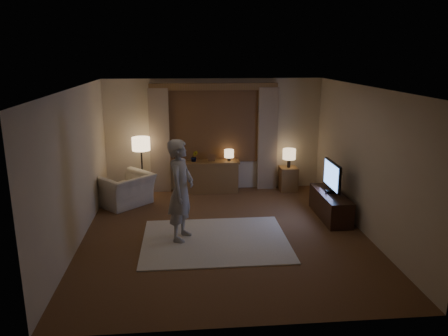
{
  "coord_description": "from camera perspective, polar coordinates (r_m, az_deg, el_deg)",
  "views": [
    {
      "loc": [
        -0.69,
        -7.24,
        3.16
      ],
      "look_at": [
        0.04,
        0.6,
        1.07
      ],
      "focal_mm": 35.0,
      "sensor_mm": 36.0,
      "label": 1
    }
  ],
  "objects": [
    {
      "name": "armchair",
      "position": [
        9.52,
        -12.77,
        -2.79
      ],
      "size": [
        1.38,
        1.37,
        0.67
      ],
      "primitive_type": "imported",
      "rotation": [
        0.0,
        0.0,
        -2.38
      ],
      "color": "beige",
      "rests_on": "floor"
    },
    {
      "name": "table_lamp_sideboard",
      "position": [
        10.05,
        0.66,
        1.84
      ],
      "size": [
        0.22,
        0.22,
        0.3
      ],
      "color": "black",
      "rests_on": "sideboard"
    },
    {
      "name": "rug",
      "position": [
        7.66,
        -1.15,
        -9.43
      ],
      "size": [
        2.5,
        2.0,
        0.02
      ],
      "primitive_type": "cube",
      "color": "beige",
      "rests_on": "floor"
    },
    {
      "name": "floor_lamp",
      "position": [
        9.79,
        -10.77,
        2.69
      ],
      "size": [
        0.4,
        0.4,
        1.36
      ],
      "color": "black",
      "rests_on": "floor"
    },
    {
      "name": "plant",
      "position": [
        10.01,
        -3.9,
        1.47
      ],
      "size": [
        0.17,
        0.13,
        0.3
      ],
      "primitive_type": "imported",
      "color": "#999999",
      "rests_on": "sideboard"
    },
    {
      "name": "table_lamp_side",
      "position": [
        10.25,
        8.51,
        1.75
      ],
      "size": [
        0.3,
        0.3,
        0.44
      ],
      "color": "black",
      "rests_on": "side_table"
    },
    {
      "name": "tv",
      "position": [
        8.69,
        13.95,
        -1.04
      ],
      "size": [
        0.21,
        0.87,
        0.63
      ],
      "color": "black",
      "rests_on": "tv_stand"
    },
    {
      "name": "tv_stand",
      "position": [
        8.87,
        13.72,
        -4.74
      ],
      "size": [
        0.45,
        1.4,
        0.5
      ],
      "primitive_type": "cube",
      "color": "black",
      "rests_on": "floor"
    },
    {
      "name": "side_table",
      "position": [
        10.39,
        8.39,
        -1.41
      ],
      "size": [
        0.4,
        0.4,
        0.56
      ],
      "primitive_type": "cube",
      "color": "brown",
      "rests_on": "floor"
    },
    {
      "name": "sideboard",
      "position": [
        10.15,
        -1.59,
        -1.22
      ],
      "size": [
        1.2,
        0.4,
        0.7
      ],
      "primitive_type": "cube",
      "color": "brown",
      "rests_on": "floor"
    },
    {
      "name": "picture_frame",
      "position": [
        10.04,
        -1.61,
        1.24
      ],
      "size": [
        0.16,
        0.02,
        0.2
      ],
      "primitive_type": "cube",
      "color": "brown",
      "rests_on": "sideboard"
    },
    {
      "name": "person",
      "position": [
        7.45,
        -5.65,
        -2.89
      ],
      "size": [
        0.61,
        0.74,
        1.76
      ],
      "primitive_type": "imported",
      "rotation": [
        0.0,
        0.0,
        1.23
      ],
      "color": "#ACA79E",
      "rests_on": "rug"
    },
    {
      "name": "room",
      "position": [
        7.98,
        -0.22,
        1.63
      ],
      "size": [
        5.04,
        5.54,
        2.64
      ],
      "color": "brown",
      "rests_on": "ground"
    }
  ]
}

